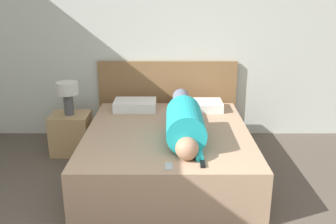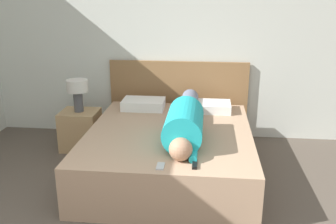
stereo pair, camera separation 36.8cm
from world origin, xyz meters
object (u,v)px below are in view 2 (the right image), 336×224
(person_lying, at_px, (185,120))
(cell_phone, at_px, (160,166))
(nightstand, at_px, (81,130))
(pillow_near_headboard, at_px, (144,104))
(bed, at_px, (169,152))
(tv_remote, at_px, (195,164))
(table_lamp, at_px, (77,90))
(pillow_second, at_px, (210,107))

(person_lying, distance_m, cell_phone, 0.77)
(person_lying, relative_size, cell_phone, 13.43)
(nightstand, distance_m, pillow_near_headboard, 0.84)
(bed, relative_size, pillow_near_headboard, 3.89)
(bed, bearing_deg, nightstand, 154.70)
(nightstand, xyz_separation_m, tv_remote, (1.46, -1.35, 0.26))
(cell_phone, bearing_deg, tv_remote, 10.18)
(person_lying, relative_size, tv_remote, 11.64)
(tv_remote, bearing_deg, person_lying, 100.20)
(tv_remote, bearing_deg, table_lamp, 137.18)
(nightstand, height_order, pillow_near_headboard, pillow_near_headboard)
(person_lying, distance_m, pillow_second, 0.87)
(bed, distance_m, pillow_second, 0.89)
(pillow_second, bearing_deg, cell_phone, -104.69)
(tv_remote, bearing_deg, pillow_second, 85.11)
(pillow_near_headboard, xyz_separation_m, pillow_second, (0.82, 0.00, -0.01))
(table_lamp, height_order, tv_remote, table_lamp)
(bed, relative_size, pillow_second, 4.09)
(person_lying, bearing_deg, bed, 147.77)
(pillow_near_headboard, xyz_separation_m, tv_remote, (0.69, -1.52, -0.05))
(pillow_second, distance_m, tv_remote, 1.53)
(table_lamp, relative_size, tv_remote, 2.61)
(pillow_second, bearing_deg, bed, -120.53)
(bed, distance_m, nightstand, 1.29)
(bed, xyz_separation_m, person_lying, (0.17, -0.11, 0.40))
(nightstand, xyz_separation_m, pillow_near_headboard, (0.77, 0.17, 0.31))
(table_lamp, relative_size, pillow_second, 0.81)
(nightstand, height_order, cell_phone, cell_phone)
(nightstand, bearing_deg, tv_remote, -42.82)
(pillow_second, relative_size, tv_remote, 3.21)
(table_lamp, height_order, cell_phone, table_lamp)
(tv_remote, relative_size, cell_phone, 1.15)
(pillow_second, relative_size, cell_phone, 3.71)
(bed, relative_size, person_lying, 1.13)
(nightstand, xyz_separation_m, table_lamp, (0.00, 0.00, 0.51))
(nightstand, height_order, pillow_second, pillow_second)
(nightstand, relative_size, person_lying, 0.28)
(table_lamp, xyz_separation_m, pillow_near_headboard, (0.77, 0.17, -0.20))
(person_lying, bearing_deg, pillow_second, 72.85)
(pillow_near_headboard, bearing_deg, bed, -61.13)
(pillow_near_headboard, distance_m, tv_remote, 1.67)
(tv_remote, bearing_deg, nightstand, 137.18)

